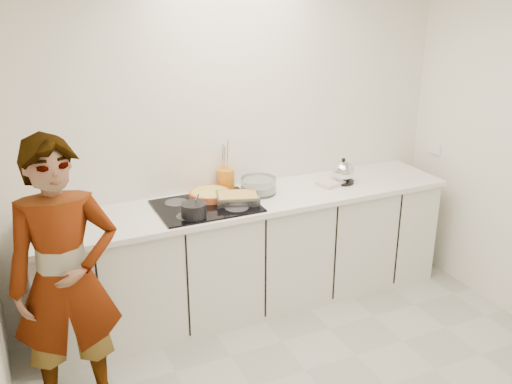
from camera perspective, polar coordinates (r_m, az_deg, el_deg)
name	(u,v)px	position (r m, az deg, el deg)	size (l,w,h in m)	color
wall_back	(232,138)	(4.44, -2.38, 5.41)	(3.60, 0.00, 2.60)	white
base_cabinets	(250,255)	(4.47, -0.65, -6.34)	(3.20, 0.58, 0.87)	silver
countertop	(249,201)	(4.29, -0.67, -0.91)	(3.24, 0.64, 0.04)	white
hob	(206,206)	(4.14, -4.99, -1.40)	(0.72, 0.54, 0.01)	black
tart_dish	(210,194)	(4.26, -4.67, -0.21)	(0.40, 0.40, 0.05)	#D05A2C
saucepan	(194,210)	(3.93, -6.24, -1.81)	(0.23, 0.23, 0.17)	black
baking_dish	(238,197)	(4.17, -1.85, -0.55)	(0.36, 0.31, 0.06)	silver
mixing_bowl	(258,186)	(4.36, 0.25, 0.58)	(0.32, 0.32, 0.13)	silver
tea_towel	(331,183)	(4.58, 7.49, 0.85)	(0.20, 0.14, 0.03)	white
kettle	(343,172)	(4.63, 8.68, 1.95)	(0.22, 0.22, 0.21)	black
utensil_crock	(226,179)	(4.44, -3.03, 1.26)	(0.13, 0.13, 0.17)	orange
cook	(65,281)	(3.45, -18.52, -8.46)	(0.62, 0.41, 1.71)	silver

